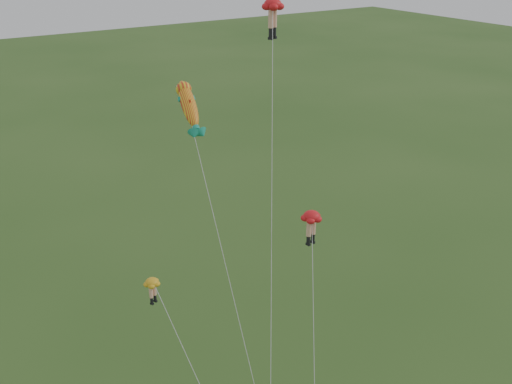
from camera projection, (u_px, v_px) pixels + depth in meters
legs_kite_red_high at (273, 14)px, 35.18m from camera, size 9.53×13.66×22.64m
legs_kite_red_mid at (312, 224)px, 32.42m from camera, size 5.08×7.42×11.94m
legs_kite_yellow at (157, 294)px, 30.22m from camera, size 2.27×7.40×9.67m
fish_kite at (189, 106)px, 30.52m from camera, size 1.53×10.57×19.25m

